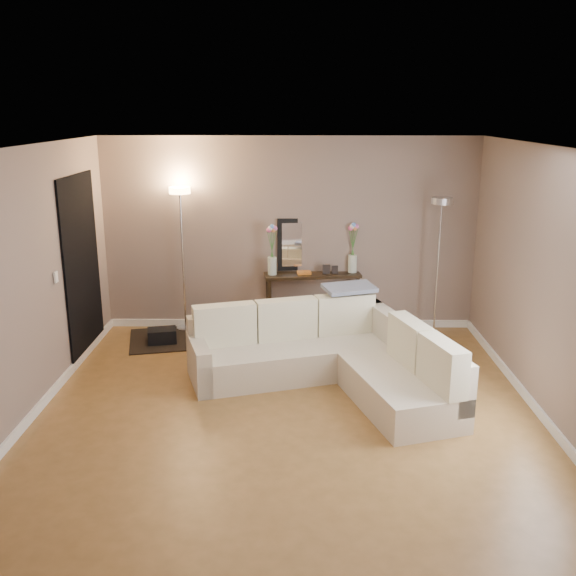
{
  "coord_description": "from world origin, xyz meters",
  "views": [
    {
      "loc": [
        0.07,
        -5.74,
        2.93
      ],
      "look_at": [
        0.0,
        0.8,
        1.1
      ],
      "focal_mm": 40.0,
      "sensor_mm": 36.0,
      "label": 1
    }
  ],
  "objects_px": {
    "sectional_sofa": "(331,356)",
    "floor_lamp_lit": "(182,231)",
    "console_table": "(306,298)",
    "floor_lamp_unlit": "(439,241)"
  },
  "relations": [
    {
      "from": "sectional_sofa",
      "to": "floor_lamp_lit",
      "type": "relative_size",
      "value": 1.49
    },
    {
      "from": "console_table",
      "to": "floor_lamp_unlit",
      "type": "height_order",
      "value": "floor_lamp_unlit"
    },
    {
      "from": "console_table",
      "to": "floor_lamp_lit",
      "type": "bearing_deg",
      "value": -179.68
    },
    {
      "from": "floor_lamp_lit",
      "to": "floor_lamp_unlit",
      "type": "relative_size",
      "value": 1.05
    },
    {
      "from": "sectional_sofa",
      "to": "floor_lamp_lit",
      "type": "distance_m",
      "value": 2.8
    },
    {
      "from": "sectional_sofa",
      "to": "floor_lamp_unlit",
      "type": "height_order",
      "value": "floor_lamp_unlit"
    },
    {
      "from": "floor_lamp_unlit",
      "to": "sectional_sofa",
      "type": "bearing_deg",
      "value": -135.31
    },
    {
      "from": "console_table",
      "to": "floor_lamp_lit",
      "type": "distance_m",
      "value": 1.9
    },
    {
      "from": "console_table",
      "to": "floor_lamp_unlit",
      "type": "distance_m",
      "value": 1.92
    },
    {
      "from": "sectional_sofa",
      "to": "floor_lamp_unlit",
      "type": "relative_size",
      "value": 1.56
    }
  ]
}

